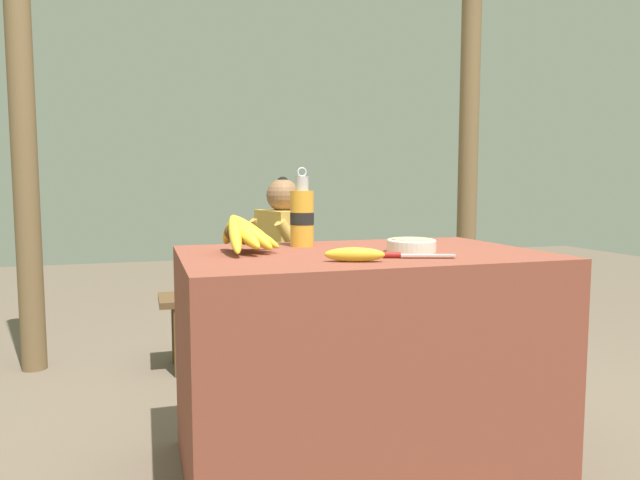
% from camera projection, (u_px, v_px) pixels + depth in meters
% --- Properties ---
extents(ground_plane, '(12.00, 12.00, 0.00)m').
position_uv_depth(ground_plane, '(360.00, 466.00, 2.05)').
color(ground_plane, brown).
extents(market_counter, '(1.23, 0.80, 0.78)m').
position_uv_depth(market_counter, '(361.00, 361.00, 2.02)').
color(market_counter, brown).
rests_on(market_counter, ground_plane).
extents(banana_bunch_ripe, '(0.20, 0.31, 0.15)m').
position_uv_depth(banana_bunch_ripe, '(244.00, 232.00, 1.94)').
color(banana_bunch_ripe, '#4C381E').
rests_on(banana_bunch_ripe, market_counter).
extents(serving_bowl, '(0.17, 0.17, 0.05)m').
position_uv_depth(serving_bowl, '(411.00, 244.00, 1.97)').
color(serving_bowl, silver).
rests_on(serving_bowl, market_counter).
extents(water_bottle, '(0.09, 0.09, 0.30)m').
position_uv_depth(water_bottle, '(302.00, 216.00, 2.14)').
color(water_bottle, gold).
rests_on(water_bottle, market_counter).
extents(loose_banana_front, '(0.19, 0.10, 0.04)m').
position_uv_depth(loose_banana_front, '(355.00, 255.00, 1.71)').
color(loose_banana_front, gold).
rests_on(loose_banana_front, market_counter).
extents(knife, '(0.22, 0.09, 0.02)m').
position_uv_depth(knife, '(409.00, 255.00, 1.80)').
color(knife, '#BCBCC1').
rests_on(knife, market_counter).
extents(wooden_bench, '(1.36, 0.32, 0.40)m').
position_uv_depth(wooden_bench, '(282.00, 303.00, 3.29)').
color(wooden_bench, brown).
rests_on(wooden_bench, ground_plane).
extents(seated_vendor, '(0.45, 0.42, 1.06)m').
position_uv_depth(seated_vendor, '(276.00, 257.00, 3.21)').
color(seated_vendor, '#232328').
rests_on(seated_vendor, ground_plane).
extents(banana_bunch_green, '(0.18, 0.33, 0.15)m').
position_uv_depth(banana_bunch_green, '(222.00, 282.00, 3.18)').
color(banana_bunch_green, '#4C381E').
rests_on(banana_bunch_green, wooden_bench).
extents(support_post_near, '(0.13, 0.13, 2.66)m').
position_uv_depth(support_post_near, '(23.00, 125.00, 3.01)').
color(support_post_near, brown).
rests_on(support_post_near, ground_plane).
extents(support_post_far, '(0.13, 0.13, 2.66)m').
position_uv_depth(support_post_far, '(469.00, 137.00, 3.80)').
color(support_post_far, brown).
rests_on(support_post_far, ground_plane).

